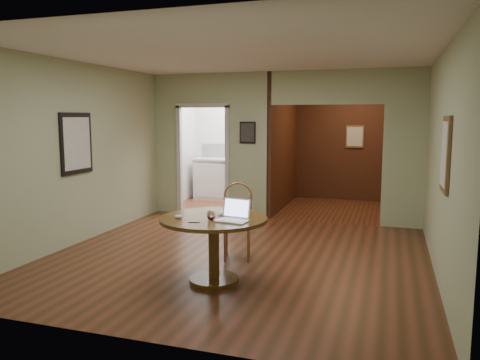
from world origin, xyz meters
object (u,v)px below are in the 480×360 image
(dining_table, at_px, (214,234))
(closed_laptop, at_px, (227,215))
(chair, at_px, (237,216))
(open_laptop, at_px, (234,215))

(dining_table, relative_size, closed_laptop, 3.76)
(chair, height_order, open_laptop, chair)
(chair, xyz_separation_m, open_laptop, (0.32, -1.07, 0.26))
(dining_table, distance_m, chair, 0.99)
(dining_table, distance_m, closed_laptop, 0.27)
(chair, height_order, closed_laptop, chair)
(chair, bearing_deg, open_laptop, -88.17)
(closed_laptop, bearing_deg, open_laptop, -40.05)
(dining_table, height_order, chair, chair)
(dining_table, bearing_deg, open_laptop, -17.14)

